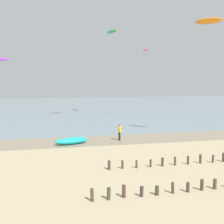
# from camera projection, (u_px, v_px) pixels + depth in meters

# --- Properties ---
(wet_sand_strip) EXTENTS (120.00, 5.27, 0.01)m
(wet_sand_strip) POSITION_uv_depth(u_px,v_px,m) (97.00, 141.00, 31.68)
(wet_sand_strip) COLOR gray
(wet_sand_strip) RESTS_ON ground
(sea) EXTENTS (160.00, 70.00, 0.10)m
(sea) POSITION_uv_depth(u_px,v_px,m) (67.00, 108.00, 68.10)
(sea) COLOR gray
(sea) RESTS_ON ground
(groyne_mid) EXTENTS (14.72, 0.36, 0.69)m
(groyne_mid) POSITION_uv_depth(u_px,v_px,m) (211.00, 185.00, 17.57)
(groyne_mid) COLOR #4B3D2C
(groyne_mid) RESTS_ON ground
(groyne_far) EXTENTS (12.36, 0.28, 0.71)m
(groyne_far) POSITION_uv_depth(u_px,v_px,m) (190.00, 160.00, 22.88)
(groyne_far) COLOR #3F342A
(groyne_far) RESTS_ON ground
(person_nearest_camera) EXTENTS (0.23, 0.57, 1.71)m
(person_nearest_camera) POSITION_uv_depth(u_px,v_px,m) (119.00, 132.00, 31.69)
(person_nearest_camera) COLOR #232328
(person_nearest_camera) RESTS_ON ground
(grounded_kite) EXTENTS (3.54, 2.03, 0.67)m
(grounded_kite) POSITION_uv_depth(u_px,v_px,m) (72.00, 141.00, 29.92)
(grounded_kite) COLOR #19B2B7
(grounded_kite) RESTS_ON ground
(kite_aloft_0) EXTENTS (2.37, 1.44, 0.57)m
(kite_aloft_0) POSITION_uv_depth(u_px,v_px,m) (2.00, 59.00, 46.38)
(kite_aloft_0) COLOR purple
(kite_aloft_1) EXTENTS (1.53, 1.86, 0.48)m
(kite_aloft_1) POSITION_uv_depth(u_px,v_px,m) (146.00, 50.00, 46.77)
(kite_aloft_1) COLOR #E54C99
(kite_aloft_2) EXTENTS (1.61, 3.55, 0.61)m
(kite_aloft_2) POSITION_uv_depth(u_px,v_px,m) (112.00, 32.00, 51.47)
(kite_aloft_2) COLOR green
(kite_aloft_3) EXTENTS (2.63, 2.87, 0.81)m
(kite_aloft_3) POSITION_uv_depth(u_px,v_px,m) (208.00, 21.00, 31.45)
(kite_aloft_3) COLOR orange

